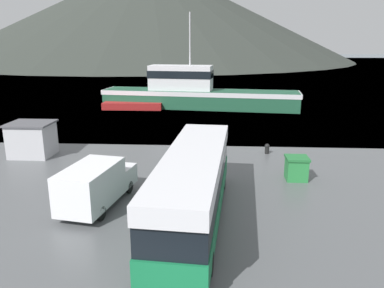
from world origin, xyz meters
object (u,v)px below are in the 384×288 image
Objects in this scene: tour_bus at (194,183)px; fishing_boat at (195,93)px; delivery_van at (96,184)px; dock_kiosk at (32,139)px; small_boat at (133,106)px; storage_bin at (296,168)px.

fishing_boat is at bearing 97.35° from tour_bus.
delivery_van is 1.86× the size of dock_kiosk.
fishing_boat is 8.26m from small_boat.
delivery_van is at bearing -157.86° from storage_bin.
tour_bus is 8.30× the size of storage_bin.
storage_bin is at bearing 32.16° from delivery_van.
delivery_van is at bearing 169.63° from tour_bus.
delivery_van reaches higher than small_boat.
fishing_boat is at bearing 63.10° from dock_kiosk.
fishing_boat is 27.18m from storage_bin.
fishing_boat is (-1.58, 32.01, 0.04)m from tour_bus.
dock_kiosk is at bearing 141.53° from delivery_van.
tour_bus is at bearing -37.94° from dock_kiosk.
tour_bus is 31.83m from small_boat.
fishing_boat is 17.27× the size of storage_bin.
dock_kiosk is at bearing 146.58° from tour_bus.
small_boat is at bearing 111.95° from tour_bus.
small_boat is (-15.63, 24.37, -0.32)m from storage_bin.
delivery_van is 11.45m from dock_kiosk.
fishing_boat is at bearing 101.30° from small_boat.
delivery_van is at bearing -0.04° from fishing_boat.
small_boat is (-4.34, 28.96, -0.81)m from delivery_van.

